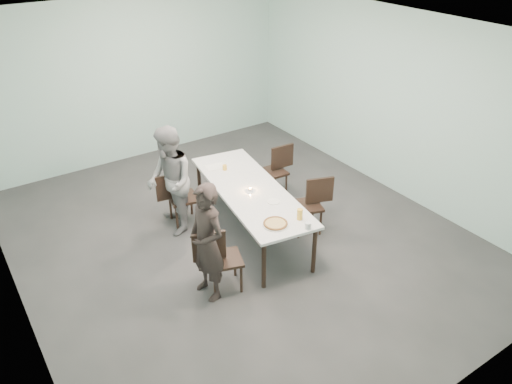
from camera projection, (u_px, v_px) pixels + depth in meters
ground at (239, 237)px, 7.46m from camera, size 7.00×7.00×0.00m
room_shell at (236, 109)px, 6.45m from camera, size 6.02×7.02×3.01m
table at (250, 192)px, 7.23m from camera, size 1.29×2.71×0.75m
chair_near_left at (218, 256)px, 6.24m from camera, size 0.65×0.53×0.87m
chair_far_left at (178, 195)px, 7.54m from camera, size 0.64×0.48×0.87m
chair_near_right at (312, 201)px, 7.39m from camera, size 0.65×0.54×0.87m
chair_far_right at (277, 167)px, 8.35m from camera, size 0.62×0.44×0.87m
diner_near at (207, 243)px, 6.00m from camera, size 0.45×0.62×1.57m
diner_far at (170, 181)px, 7.24m from camera, size 0.79×0.92×1.65m
pizza at (275, 224)px, 6.39m from camera, size 0.34×0.34×0.04m
side_plate at (274, 201)px, 6.89m from camera, size 0.18×0.18×0.01m
beer_glass at (300, 214)px, 6.47m from camera, size 0.08×0.08×0.15m
water_tumbler at (308, 226)px, 6.30m from camera, size 0.08×0.08×0.09m
tealight at (250, 190)px, 7.14m from camera, size 0.06×0.06×0.05m
amber_tumbler at (225, 167)px, 7.70m from camera, size 0.07×0.07×0.08m
menu at (215, 167)px, 7.81m from camera, size 0.33×0.26×0.01m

